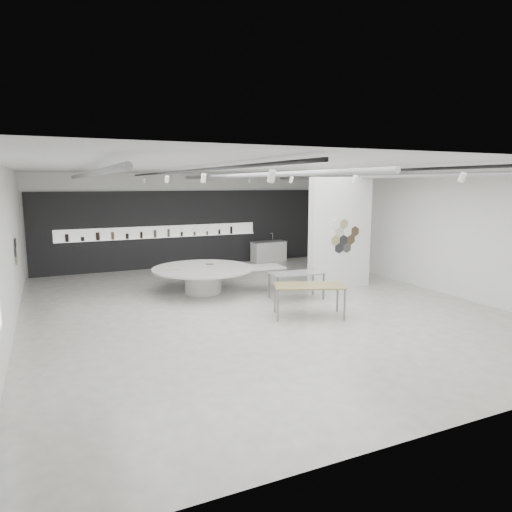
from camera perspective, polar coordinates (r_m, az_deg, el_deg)
name	(u,v)px	position (r m, az deg, el deg)	size (l,w,h in m)	color
room	(252,233)	(12.42, -0.53, 2.91)	(12.02, 14.02, 3.82)	beige
back_wall_display	(183,229)	(18.99, -9.08, 3.35)	(11.80, 0.27, 3.10)	black
partition_column	(340,233)	(15.09, 10.47, 2.82)	(2.20, 0.38, 3.60)	white
display_island	(205,276)	(14.38, -6.36, -2.54)	(4.14, 3.37, 0.81)	white
sample_table_wood	(309,287)	(11.80, 6.64, -3.92)	(1.97, 1.48, 0.83)	olive
sample_table_stone	(296,275)	(13.55, 5.08, -2.36)	(1.60, 0.90, 0.79)	gray
kitchen_counter	(269,251)	(20.05, 1.59, 0.60)	(1.61, 0.73, 1.23)	white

